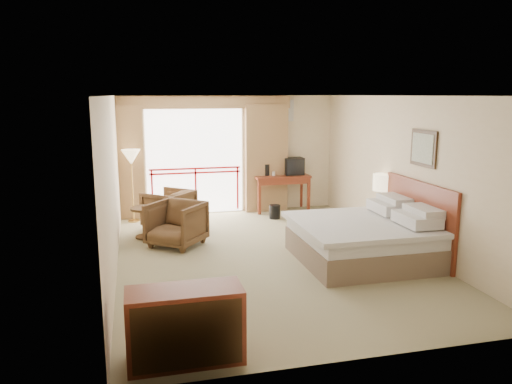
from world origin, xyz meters
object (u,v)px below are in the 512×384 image
object	(u,v)px
dresser	(185,326)
nightstand	(382,224)
table_lamp	(383,183)
side_table	(145,217)
armchair_near	(177,246)
desk	(280,183)
armchair_far	(169,227)
wastebasket	(275,212)
bed	(365,239)
floor_lamp	(131,160)
tv	(293,166)

from	to	relation	value
dresser	nightstand	bearing A→B (deg)	45.35
table_lamp	side_table	bearing A→B (deg)	167.02
armchair_near	desk	bearing A→B (deg)	79.94
desk	side_table	bearing A→B (deg)	-153.88
armchair_far	dresser	xyz separation A→B (m)	(-0.22, -5.40, 0.39)
nightstand	side_table	size ratio (longest dim) A/B	0.90
wastebasket	armchair_near	world-z (taller)	armchair_near
bed	wastebasket	size ratio (longest dim) A/B	6.95
desk	armchair_far	distance (m)	2.96
nightstand	armchair_near	size ratio (longest dim) A/B	0.60
dresser	desk	bearing A→B (deg)	69.39
nightstand	side_table	bearing A→B (deg)	165.59
desk	wastebasket	bearing A→B (deg)	-116.00
armchair_far	floor_lamp	bearing A→B (deg)	-92.89
tv	armchair_near	xyz separation A→B (m)	(-2.96, -2.26, -1.05)
floor_lamp	side_table	bearing A→B (deg)	-81.01
side_table	bed	bearing A→B (deg)	-32.58
floor_lamp	tv	bearing A→B (deg)	3.75
table_lamp	armchair_near	xyz separation A→B (m)	(-3.89, 0.37, -1.06)
bed	table_lamp	world-z (taller)	table_lamp
wastebasket	floor_lamp	world-z (taller)	floor_lamp
tv	floor_lamp	size ratio (longest dim) A/B	0.29
desk	armchair_far	world-z (taller)	desk
table_lamp	tv	world-z (taller)	tv
armchair_near	floor_lamp	world-z (taller)	floor_lamp
nightstand	dresser	world-z (taller)	dresser
armchair_near	wastebasket	bearing A→B (deg)	72.42
dresser	table_lamp	bearing A→B (deg)	45.73
nightstand	side_table	distance (m)	4.56
wastebasket	armchair_far	xyz separation A→B (m)	(-2.34, -0.21, -0.15)
bed	armchair_near	bearing A→B (deg)	151.84
table_lamp	wastebasket	size ratio (longest dim) A/B	2.19
side_table	wastebasket	bearing A→B (deg)	17.17
nightstand	side_table	xyz separation A→B (m)	(-4.43, 1.07, 0.14)
tv	dresser	xyz separation A→B (m)	(-3.23, -6.35, -0.66)
table_lamp	nightstand	bearing A→B (deg)	-90.00
bed	dresser	world-z (taller)	bed
tv	dresser	bearing A→B (deg)	-136.20
nightstand	armchair_far	distance (m)	4.31
nightstand	desk	distance (m)	3.03
desk	armchair_far	size ratio (longest dim) A/B	1.49
tv	armchair_far	size ratio (longest dim) A/B	0.52
nightstand	side_table	world-z (taller)	side_table
armchair_near	floor_lamp	bearing A→B (deg)	149.34
table_lamp	tv	xyz separation A→B (m)	(-0.93, 2.63, -0.01)
armchair_far	side_table	world-z (taller)	side_table
desk	wastebasket	xyz separation A→B (m)	(-0.36, -0.80, -0.51)
tv	floor_lamp	distance (m)	3.74
wastebasket	bed	bearing A→B (deg)	-77.99
table_lamp	side_table	xyz separation A→B (m)	(-4.43, 1.02, -0.65)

